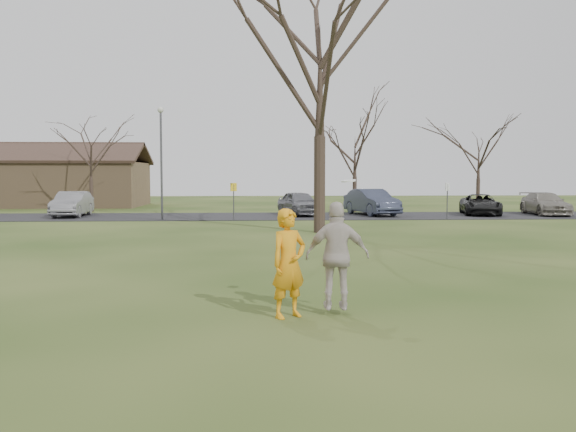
# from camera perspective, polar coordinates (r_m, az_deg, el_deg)

# --- Properties ---
(ground) EXTENTS (120.00, 120.00, 0.00)m
(ground) POSITION_cam_1_polar(r_m,az_deg,el_deg) (11.34, 1.14, -9.01)
(ground) COLOR #1E380F
(ground) RESTS_ON ground
(parking_strip) EXTENTS (62.00, 6.50, 0.04)m
(parking_strip) POSITION_cam_1_polar(r_m,az_deg,el_deg) (36.11, -1.86, -0.02)
(parking_strip) COLOR black
(parking_strip) RESTS_ON ground
(player_defender) EXTENTS (0.85, 0.77, 1.95)m
(player_defender) POSITION_cam_1_polar(r_m,az_deg,el_deg) (10.64, 0.07, -4.53)
(player_defender) COLOR orange
(player_defender) RESTS_ON ground
(car_1) EXTENTS (1.74, 4.58, 1.49)m
(car_1) POSITION_cam_1_polar(r_m,az_deg,el_deg) (38.02, -19.92, 1.10)
(car_1) COLOR gray
(car_1) RESTS_ON parking_strip
(car_4) EXTENTS (2.88, 4.68, 1.49)m
(car_4) POSITION_cam_1_polar(r_m,az_deg,el_deg) (36.71, 1.10, 1.24)
(car_4) COLOR slate
(car_4) RESTS_ON parking_strip
(car_5) EXTENTS (2.95, 5.15, 1.61)m
(car_5) POSITION_cam_1_polar(r_m,az_deg,el_deg) (37.32, 7.99, 1.34)
(car_5) COLOR #343A4F
(car_5) RESTS_ON parking_strip
(car_6) EXTENTS (3.10, 4.97, 1.28)m
(car_6) POSITION_cam_1_polar(r_m,az_deg,el_deg) (39.02, 17.89, 1.06)
(car_6) COLOR black
(car_6) RESTS_ON parking_strip
(car_7) EXTENTS (2.37, 4.92, 1.38)m
(car_7) POSITION_cam_1_polar(r_m,az_deg,el_deg) (40.48, 23.35, 1.09)
(car_7) COLOR gray
(car_7) RESTS_ON parking_strip
(catching_play) EXTENTS (1.17, 0.60, 2.36)m
(catching_play) POSITION_cam_1_polar(r_m,az_deg,el_deg) (10.84, 4.74, -3.79)
(catching_play) COLOR #BEB2AB
(catching_play) RESTS_ON ground
(building) EXTENTS (20.60, 8.50, 5.14)m
(building) POSITION_cam_1_polar(r_m,az_deg,el_deg) (52.63, -24.59, 2.96)
(building) COLOR #8C6D4C
(building) RESTS_ON ground
(lamp_post) EXTENTS (0.34, 0.34, 6.27)m
(lamp_post) POSITION_cam_1_polar(r_m,az_deg,el_deg) (33.94, -12.02, 6.31)
(lamp_post) COLOR #47474C
(lamp_post) RESTS_ON ground
(sign_yellow) EXTENTS (0.35, 0.35, 2.08)m
(sign_yellow) POSITION_cam_1_polar(r_m,az_deg,el_deg) (33.05, -5.22, 2.07)
(sign_yellow) COLOR #47474C
(sign_yellow) RESTS_ON ground
(sign_white) EXTENTS (0.35, 0.35, 2.08)m
(sign_white) POSITION_cam_1_polar(r_m,az_deg,el_deg) (34.77, 14.97, 2.05)
(sign_white) COLOR #47474C
(sign_white) RESTS_ON ground
(big_tree) EXTENTS (9.00, 9.00, 14.00)m
(big_tree) POSITION_cam_1_polar(r_m,az_deg,el_deg) (26.55, 3.07, 13.64)
(big_tree) COLOR #352821
(big_tree) RESTS_ON ground
(small_tree_row) EXTENTS (55.00, 5.90, 8.50)m
(small_tree_row) POSITION_cam_1_polar(r_m,az_deg,el_deg) (41.43, 4.06, 5.85)
(small_tree_row) COLOR #352821
(small_tree_row) RESTS_ON ground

